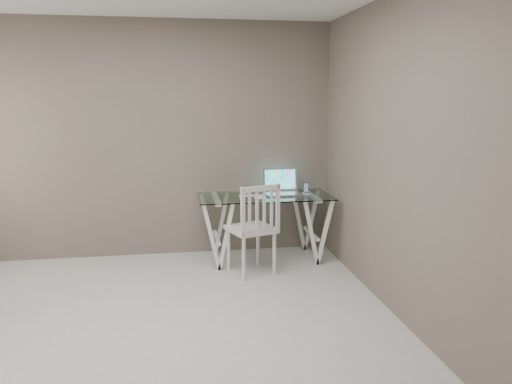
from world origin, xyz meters
TOP-DOWN VIEW (x-y plane):
  - room at (-0.06, 0.02)m, footprint 4.50×4.52m
  - desk at (1.16, 1.85)m, footprint 1.50×0.70m
  - chair at (0.97, 1.36)m, footprint 0.57×0.57m
  - laptop at (1.38, 1.96)m, footprint 0.40×0.33m
  - keyboard at (1.00, 1.84)m, footprint 0.28×0.12m
  - mouse at (1.07, 1.64)m, footprint 0.11×0.07m
  - phone_dock at (1.65, 1.87)m, footprint 0.07×0.07m

SIDE VIEW (x-z plane):
  - desk at x=1.16m, z-range 0.01..0.76m
  - chair at x=0.97m, z-range 0.05..1.02m
  - keyboard at x=1.00m, z-range 0.75..0.75m
  - mouse at x=1.07m, z-range 0.75..0.78m
  - phone_dock at x=1.65m, z-range 0.72..0.85m
  - laptop at x=1.38m, z-range 0.67..0.95m
  - room at x=-0.06m, z-range 0.36..3.07m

